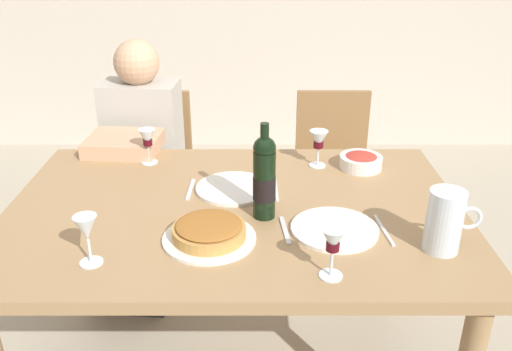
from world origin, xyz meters
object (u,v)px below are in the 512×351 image
Objects in this scene: wine_bottle at (265,178)px; baked_tart at (210,232)px; salad_bowl at (362,161)px; chair_right at (333,170)px; dinner_plate_left_setting at (335,229)px; wine_glass_right_diner at (87,230)px; dining_table at (236,230)px; wine_glass_spare at (148,139)px; dinner_plate_right_setting at (234,188)px; wine_glass_left_diner at (320,141)px; wine_glass_centre at (334,243)px; chair_left at (154,169)px; water_pitcher at (445,224)px; diner_left at (140,166)px.

baked_tart is at bearing -138.55° from wine_bottle.
salad_bowl is 0.18× the size of chair_right.
dinner_plate_left_setting is (-0.16, -0.47, -0.02)m from salad_bowl.
salad_bowl is at bearing 36.94° from wine_glass_right_diner.
dining_table is 5.42× the size of baked_tart.
wine_glass_spare is 0.42m from dinner_plate_right_setting.
dinner_plate_right_setting is at bearing -146.67° from wine_glass_left_diner.
dinner_plate_right_setting is (-0.28, 0.51, -0.10)m from wine_glass_centre.
baked_tart is 0.66m from wine_glass_left_diner.
salad_bowl is 1.12× the size of wine_glass_centre.
wine_glass_left_diner is (-0.16, 0.02, 0.07)m from salad_bowl.
chair_left is (-0.75, 0.56, -0.36)m from wine_glass_left_diner.
dinner_plate_left_setting is (0.65, -0.52, -0.09)m from wine_glass_spare.
wine_glass_right_diner is at bearing 97.25° from chair_left.
water_pitcher is (0.50, -0.19, -0.05)m from wine_bottle.
dining_table is 0.25m from baked_tart.
water_pitcher is at bearing -23.34° from dining_table.
diner_left reaches higher than chair_right.
wine_glass_centre is 1.33m from chair_right.
wine_glass_spare is 0.12× the size of diner_left.
baked_tart is 0.64m from wine_glass_spare.
dinner_plate_right_setting is 0.23× the size of diner_left.
salad_bowl is at bearing 164.21° from diner_left.
water_pitcher is at bearing -63.68° from wine_glass_left_diner.
wine_bottle is 0.54m from salad_bowl.
wine_glass_left_diner reaches higher than dinner_plate_left_setting.
wine_glass_spare is at bearing 177.31° from wine_glass_left_diner.
salad_bowl is at bearing 152.10° from chair_left.
diner_left reaches higher than water_pitcher.
wine_glass_centre is at bearing -93.11° from wine_glass_left_diner.
chair_right is at bearing 62.82° from dining_table.
wine_glass_spare is at bearing 136.06° from wine_bottle.
chair_left is at bearing 108.98° from baked_tart.
wine_glass_right_diner reaches higher than wine_glass_left_diner.
wine_glass_right_diner reaches higher than wine_glass_centre.
wine_glass_right_diner reaches higher than dinner_plate_right_setting.
dinner_plate_right_setting is at bearing 138.65° from dinner_plate_left_setting.
wine_glass_left_diner reaches higher than dining_table.
wine_glass_left_diner is at bearing 173.32° from salad_bowl.
wine_glass_left_diner is at bearing 47.11° from dining_table.
wine_glass_right_diner is at bearing 174.63° from wine_glass_centre.
water_pitcher is 0.72m from dinner_plate_right_setting.
dinner_plate_right_setting is (-0.32, 0.28, 0.00)m from dinner_plate_left_setting.
baked_tart reaches higher than dinner_plate_left_setting.
water_pitcher is 1.41m from diner_left.
dining_table is 0.26m from wine_bottle.
baked_tart is 0.38m from dinner_plate_left_setting.
salad_bowl reaches higher than dinner_plate_right_setting.
wine_glass_right_diner is at bearing -139.28° from dining_table.
wine_glass_spare is (0.04, 0.69, -0.01)m from wine_glass_right_diner.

